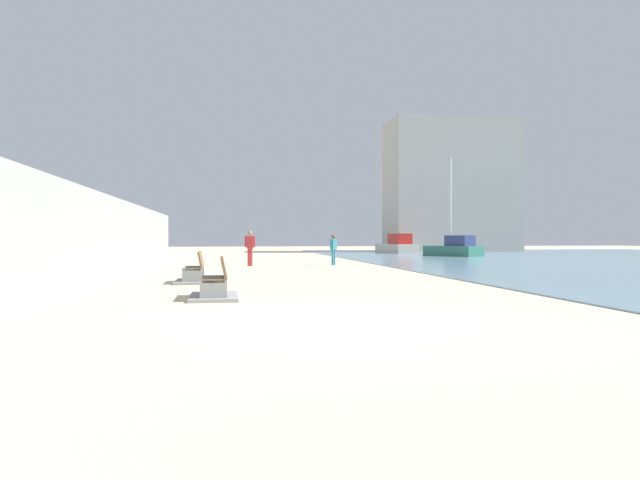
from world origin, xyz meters
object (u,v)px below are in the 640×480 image
at_px(bench_near, 215,288).
at_px(person_standing, 333,247).
at_px(boat_distant, 454,248).
at_px(person_walking, 250,245).
at_px(boat_far_left, 397,246).
at_px(bench_far, 194,275).

distance_m(bench_near, person_standing, 16.97).
relative_size(person_standing, boat_distant, 0.22).
xyz_separation_m(person_standing, boat_distant, (10.93, 11.81, -0.26)).
xyz_separation_m(bench_near, person_walking, (1.41, 15.76, 0.78)).
bearing_deg(boat_distant, bench_near, -120.74).
relative_size(boat_far_left, boat_distant, 0.89).
relative_size(person_walking, boat_distant, 0.24).
distance_m(bench_far, boat_far_left, 35.67).
xyz_separation_m(boat_far_left, boat_distant, (1.63, -9.34, -0.01)).
xyz_separation_m(person_standing, boat_far_left, (9.30, 21.14, -0.25)).
bearing_deg(bench_far, bench_near, -81.80).
height_order(bench_far, person_standing, person_standing).
xyz_separation_m(bench_far, boat_far_left, (15.64, 32.06, 0.40)).
height_order(boat_far_left, boat_distant, boat_distant).
xyz_separation_m(bench_near, boat_far_left, (14.91, 37.15, 0.40)).
distance_m(bench_near, bench_far, 5.14).
xyz_separation_m(bench_far, boat_distant, (17.27, 22.72, 0.39)).
bearing_deg(bench_far, person_standing, 59.82).
xyz_separation_m(bench_near, boat_distant, (16.54, 27.81, 0.39)).
bearing_deg(person_standing, bench_far, -120.18).
relative_size(bench_far, boat_distant, 0.30).
xyz_separation_m(bench_near, person_standing, (5.61, 16.00, 0.66)).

